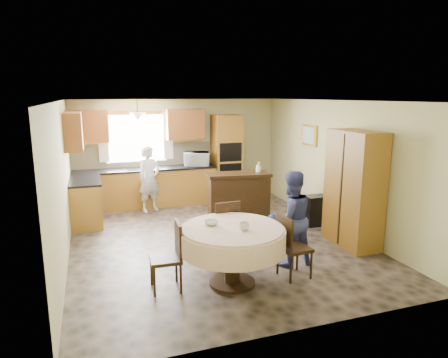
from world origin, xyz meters
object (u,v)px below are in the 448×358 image
at_px(oven_tower, 226,158).
at_px(chair_back, 225,228).
at_px(dining_table, 232,240).
at_px(chair_right, 290,244).
at_px(sideboard, 239,198).
at_px(chair_left, 171,253).
at_px(cupboard, 354,189).
at_px(person_sink, 149,179).
at_px(person_dining, 291,219).

height_order(oven_tower, chair_back, oven_tower).
xyz_separation_m(dining_table, chair_right, (0.86, -0.08, -0.14)).
bearing_deg(sideboard, chair_right, -87.76).
xyz_separation_m(oven_tower, chair_left, (-2.27, -4.25, -0.54)).
bearing_deg(chair_back, sideboard, -118.15).
xyz_separation_m(cupboard, person_sink, (-3.04, 3.25, -0.26)).
distance_m(chair_left, person_dining, 1.93).
bearing_deg(person_sink, chair_back, -101.66).
bearing_deg(sideboard, chair_back, -108.33).
height_order(cupboard, dining_table, cupboard).
height_order(sideboard, cupboard, cupboard).
distance_m(cupboard, chair_back, 2.38).
relative_size(oven_tower, sideboard, 1.61).
distance_m(oven_tower, person_sink, 2.04).
relative_size(cupboard, chair_left, 2.14).
bearing_deg(person_dining, sideboard, -94.50).
relative_size(chair_left, person_dining, 0.63).
bearing_deg(chair_back, dining_table, 76.04).
distance_m(dining_table, person_dining, 1.13).
bearing_deg(person_sink, sideboard, -60.37).
relative_size(sideboard, chair_back, 1.32).
bearing_deg(chair_back, chair_right, 126.29).
bearing_deg(person_sink, cupboard, -71.06).
bearing_deg(oven_tower, chair_back, -109.40).
relative_size(cupboard, chair_back, 2.02).
distance_m(sideboard, person_dining, 2.44).
distance_m(chair_left, chair_back, 1.20).
bearing_deg(person_dining, chair_left, 3.25).
relative_size(cupboard, person_dining, 1.35).
height_order(cupboard, chair_left, cupboard).
bearing_deg(chair_left, person_sink, 177.93).
height_order(dining_table, person_sink, person_sink).
bearing_deg(person_sink, chair_left, -118.50).
height_order(dining_table, chair_back, chair_back).
bearing_deg(chair_right, chair_left, 77.42).
distance_m(dining_table, chair_back, 0.82).
relative_size(chair_left, chair_back, 0.94).
bearing_deg(dining_table, oven_tower, 71.88).
distance_m(chair_back, person_dining, 1.03).
bearing_deg(cupboard, dining_table, -163.38).
bearing_deg(sideboard, chair_left, -118.91).
relative_size(chair_back, chair_right, 1.07).
height_order(person_sink, person_dining, person_sink).
distance_m(sideboard, cupboard, 2.49).
relative_size(oven_tower, chair_back, 2.13).
bearing_deg(oven_tower, sideboard, -100.17).
xyz_separation_m(oven_tower, cupboard, (1.07, -3.64, -0.05)).
height_order(oven_tower, person_sink, oven_tower).
relative_size(sideboard, chair_right, 1.41).
bearing_deg(chair_back, person_sink, -79.30).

